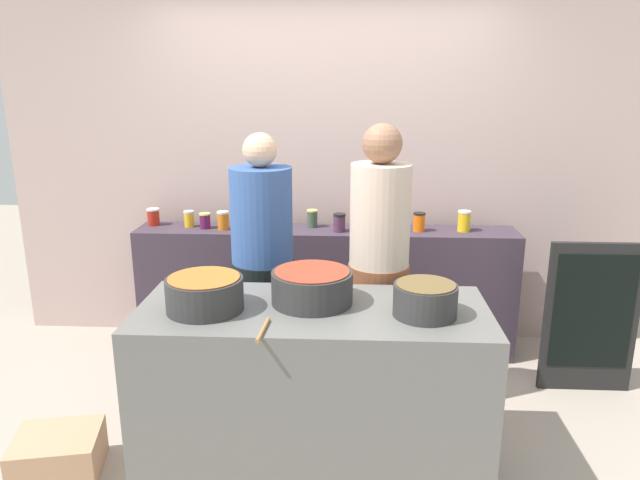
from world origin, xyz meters
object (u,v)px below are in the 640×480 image
preserve_jar_3 (223,220)px  cooking_pot_left (205,294)px  preserve_jar_0 (153,217)px  preserve_jar_4 (245,220)px  cook_in_cap (378,289)px  cook_with_tongs (263,287)px  preserve_jar_5 (270,219)px  preserve_jar_1 (189,219)px  preserve_jar_7 (339,223)px  chalkboard_sign (591,317)px  cooking_pot_right (425,300)px  preserve_jar_9 (419,222)px  preserve_jar_2 (205,221)px  preserve_jar_8 (361,220)px  preserve_jar_10 (464,221)px  cooking_pot_center (312,287)px  preserve_jar_6 (312,218)px  bread_crate (59,455)px  wooden_spoon (263,330)px

preserve_jar_3 → cooking_pot_left: (0.21, -1.41, -0.02)m
preserve_jar_0 → cooking_pot_left: cooking_pot_left is taller
preserve_jar_4 → cook_in_cap: (0.92, -0.87, -0.19)m
cook_in_cap → cook_with_tongs: bearing=171.9°
preserve_jar_5 → preserve_jar_1: bearing=-177.9°
preserve_jar_7 → chalkboard_sign: 1.73m
preserve_jar_5 → cook_in_cap: cook_in_cap is taller
preserve_jar_7 → cooking_pot_right: preserve_jar_7 is taller
preserve_jar_0 → preserve_jar_9: (1.91, -0.08, 0.00)m
preserve_jar_2 → preserve_jar_5: preserve_jar_5 is taller
preserve_jar_0 → preserve_jar_9: preserve_jar_9 is taller
preserve_jar_8 → preserve_jar_9: 0.41m
preserve_jar_2 → preserve_jar_10: preserve_jar_10 is taller
cooking_pot_left → cook_in_cap: bearing=35.8°
cook_in_cap → cooking_pot_center: bearing=-125.2°
preserve_jar_1 → chalkboard_sign: bearing=-11.2°
chalkboard_sign → cooking_pot_right: bearing=-140.9°
preserve_jar_3 → preserve_jar_10: bearing=1.3°
preserve_jar_5 → preserve_jar_6: size_ratio=0.95×
preserve_jar_10 → bread_crate: 2.87m
cooking_pot_right → cook_in_cap: size_ratio=0.17×
preserve_jar_8 → cooking_pot_left: size_ratio=0.37×
preserve_jar_1 → cooking_pot_left: 1.55m
chalkboard_sign → cook_in_cap: bearing=-166.4°
preserve_jar_6 → preserve_jar_10: (1.07, -0.06, 0.01)m
preserve_jar_9 → cooking_pot_center: (-0.66, -1.31, -0.02)m
preserve_jar_1 → preserve_jar_8: size_ratio=0.86×
preserve_jar_0 → cook_in_cap: size_ratio=0.07×
preserve_jar_9 → preserve_jar_10: preserve_jar_10 is taller
preserve_jar_9 → wooden_spoon: preserve_jar_9 is taller
cook_in_cap → preserve_jar_2: bearing=145.7°
cooking_pot_left → preserve_jar_10: bearing=44.4°
wooden_spoon → bread_crate: wooden_spoon is taller
preserve_jar_10 → cook_in_cap: (-0.63, -0.84, -0.21)m
preserve_jar_5 → chalkboard_sign: 2.23m
preserve_jar_7 → preserve_jar_5: bearing=168.2°
preserve_jar_2 → preserve_jar_4: size_ratio=1.08×
preserve_jar_7 → preserve_jar_10: (0.87, 0.06, 0.01)m
cooking_pot_center → preserve_jar_2: bearing=123.0°
preserve_jar_2 → cooking_pot_center: bearing=-57.0°
preserve_jar_4 → cook_with_tongs: bearing=-72.9°
preserve_jar_3 → cook_in_cap: cook_in_cap is taller
preserve_jar_7 → chalkboard_sign: bearing=-15.6°
preserve_jar_9 → cooking_pot_right: preserve_jar_9 is taller
preserve_jar_3 → preserve_jar_7: size_ratio=1.02×
wooden_spoon → preserve_jar_0: bearing=121.3°
preserve_jar_2 → preserve_jar_8: bearing=1.7°
preserve_jar_2 → cook_in_cap: bearing=-34.3°
bread_crate → chalkboard_sign: 3.18m
preserve_jar_1 → preserve_jar_6: (0.89, 0.04, 0.00)m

